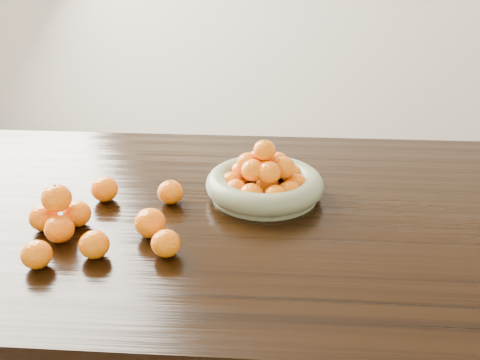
# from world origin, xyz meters

# --- Properties ---
(dining_table) EXTENTS (2.00, 1.00, 0.75)m
(dining_table) POSITION_xyz_m (0.00, 0.00, 0.66)
(dining_table) COLOR black
(dining_table) RESTS_ON ground
(fruit_bowl) EXTENTS (0.29, 0.29, 0.15)m
(fruit_bowl) POSITION_xyz_m (0.05, 0.06, 0.79)
(fruit_bowl) COLOR #707756
(fruit_bowl) RESTS_ON dining_table
(orange_pyramid) EXTENTS (0.13, 0.13, 0.11)m
(orange_pyramid) POSITION_xyz_m (-0.38, -0.14, 0.79)
(orange_pyramid) COLOR orange
(orange_pyramid) RESTS_ON dining_table
(loose_orange_0) EXTENTS (0.06, 0.06, 0.06)m
(loose_orange_0) POSITION_xyz_m (-0.17, 0.01, 0.78)
(loose_orange_0) COLOR orange
(loose_orange_0) RESTS_ON dining_table
(loose_orange_1) EXTENTS (0.06, 0.06, 0.06)m
(loose_orange_1) POSITION_xyz_m (-0.14, -0.22, 0.78)
(loose_orange_1) COLOR orange
(loose_orange_1) RESTS_ON dining_table
(loose_orange_2) EXTENTS (0.07, 0.07, 0.06)m
(loose_orange_2) POSITION_xyz_m (-0.19, -0.15, 0.78)
(loose_orange_2) COLOR orange
(loose_orange_2) RESTS_ON dining_table
(loose_orange_3) EXTENTS (0.07, 0.07, 0.06)m
(loose_orange_3) POSITION_xyz_m (-0.33, 0.01, 0.78)
(loose_orange_3) COLOR orange
(loose_orange_3) RESTS_ON dining_table
(loose_orange_4) EXTENTS (0.06, 0.06, 0.06)m
(loose_orange_4) POSITION_xyz_m (-0.28, -0.24, 0.78)
(loose_orange_4) COLOR orange
(loose_orange_4) RESTS_ON dining_table
(loose_orange_5) EXTENTS (0.06, 0.06, 0.06)m
(loose_orange_5) POSITION_xyz_m (-0.38, -0.28, 0.78)
(loose_orange_5) COLOR orange
(loose_orange_5) RESTS_ON dining_table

